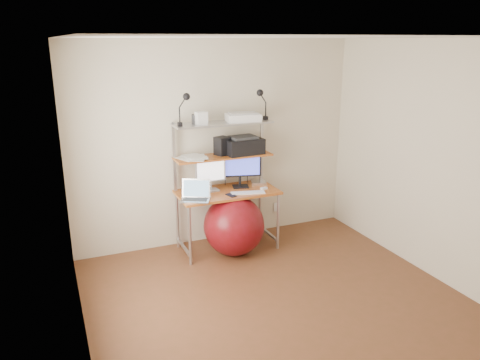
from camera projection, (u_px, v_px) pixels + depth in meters
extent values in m
plane|color=brown|center=(282.00, 305.00, 4.55)|extent=(3.60, 3.60, 0.00)
plane|color=silver|center=(290.00, 37.00, 3.83)|extent=(3.60, 3.60, 0.00)
plane|color=beige|center=(216.00, 144.00, 5.78)|extent=(3.60, 0.00, 3.60)
plane|color=beige|center=(439.00, 270.00, 2.60)|extent=(3.60, 0.00, 3.60)
plane|color=beige|center=(74.00, 210.00, 3.52)|extent=(0.00, 3.60, 3.60)
plane|color=beige|center=(438.00, 163.00, 4.86)|extent=(0.00, 3.60, 3.60)
cube|color=#C27125|center=(227.00, 192.00, 5.61)|extent=(1.20, 0.60, 0.03)
cylinder|color=#B6B6BB|center=(190.00, 236.00, 5.28)|extent=(0.04, 0.04, 0.71)
cylinder|color=#B6B6BB|center=(177.00, 220.00, 5.74)|extent=(0.04, 0.04, 0.71)
cylinder|color=#B6B6BB|center=(278.00, 222.00, 5.70)|extent=(0.04, 0.04, 0.71)
cylinder|color=#B6B6BB|center=(260.00, 208.00, 6.16)|extent=(0.04, 0.04, 0.71)
cube|color=#B6B6BB|center=(174.00, 158.00, 5.51)|extent=(0.03, 0.04, 0.84)
cube|color=#B6B6BB|center=(261.00, 149.00, 5.93)|extent=(0.03, 0.04, 0.84)
cube|color=#C27125|center=(223.00, 156.00, 5.61)|extent=(1.18, 0.34, 0.02)
cube|color=#B6B6BB|center=(223.00, 123.00, 5.49)|extent=(1.18, 0.34, 0.02)
cube|color=white|center=(276.00, 207.00, 6.35)|extent=(0.08, 0.01, 0.12)
cube|color=silver|center=(211.00, 190.00, 5.61)|extent=(0.18, 0.14, 0.01)
cylinder|color=silver|center=(211.00, 185.00, 5.62)|extent=(0.03, 0.03, 0.09)
cube|color=silver|center=(210.00, 170.00, 5.56)|extent=(0.38, 0.04, 0.28)
plane|color=silver|center=(211.00, 170.00, 5.55)|extent=(0.34, 0.01, 0.34)
cube|color=black|center=(241.00, 186.00, 5.76)|extent=(0.22, 0.19, 0.01)
cylinder|color=black|center=(240.00, 181.00, 5.76)|extent=(0.03, 0.03, 0.12)
cube|color=black|center=(240.00, 164.00, 5.69)|extent=(0.52, 0.17, 0.32)
plane|color=blue|center=(240.00, 164.00, 5.68)|extent=(0.46, 0.12, 0.47)
cube|color=silver|center=(195.00, 200.00, 5.27)|extent=(0.39, 0.35, 0.02)
cube|color=#313134|center=(195.00, 199.00, 5.27)|extent=(0.31, 0.25, 0.00)
cube|color=silver|center=(197.00, 187.00, 5.35)|extent=(0.32, 0.20, 0.21)
plane|color=#6A91B0|center=(197.00, 187.00, 5.35)|extent=(0.30, 0.20, 0.28)
cube|color=white|center=(248.00, 193.00, 5.53)|extent=(0.42, 0.20, 0.01)
cube|color=white|center=(264.00, 188.00, 5.67)|extent=(0.09, 0.07, 0.02)
cube|color=silver|center=(258.00, 182.00, 5.89)|extent=(0.23, 0.23, 0.03)
cube|color=black|center=(231.00, 195.00, 5.44)|extent=(0.10, 0.15, 0.01)
cube|color=black|center=(243.00, 146.00, 5.67)|extent=(0.48, 0.34, 0.19)
cube|color=#313134|center=(243.00, 137.00, 5.64)|extent=(0.33, 0.25, 0.03)
cube|color=black|center=(222.00, 146.00, 5.59)|extent=(0.19, 0.19, 0.22)
cube|color=#BE441E|center=(236.00, 153.00, 5.60)|extent=(0.19, 0.13, 0.05)
cube|color=white|center=(243.00, 117.00, 5.55)|extent=(0.42, 0.30, 0.09)
cube|color=silver|center=(243.00, 113.00, 5.54)|extent=(0.35, 0.24, 0.01)
cube|color=white|center=(201.00, 118.00, 5.33)|extent=(0.13, 0.11, 0.14)
cube|color=#313134|center=(196.00, 119.00, 5.39)|extent=(0.13, 0.13, 0.10)
cube|color=black|center=(180.00, 124.00, 5.23)|extent=(0.05, 0.05, 0.05)
cylinder|color=black|center=(180.00, 115.00, 5.20)|extent=(0.01, 0.01, 0.16)
sphere|color=black|center=(186.00, 97.00, 5.16)|extent=(0.08, 0.08, 0.08)
cube|color=black|center=(266.00, 118.00, 5.65)|extent=(0.05, 0.05, 0.05)
cylinder|color=black|center=(266.00, 109.00, 5.62)|extent=(0.01, 0.01, 0.16)
sphere|color=black|center=(260.00, 93.00, 5.52)|extent=(0.08, 0.08, 0.08)
sphere|color=maroon|center=(234.00, 226.00, 5.56)|extent=(0.73, 0.73, 0.73)
cube|color=white|center=(188.00, 158.00, 5.46)|extent=(0.30, 0.34, 0.00)
cube|color=white|center=(196.00, 159.00, 5.43)|extent=(0.32, 0.35, 0.00)
cube|color=white|center=(193.00, 156.00, 5.50)|extent=(0.22, 0.29, 0.00)
cube|color=white|center=(197.00, 157.00, 5.46)|extent=(0.24, 0.30, 0.00)
cube|color=white|center=(194.00, 156.00, 5.46)|extent=(0.28, 0.33, 0.00)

